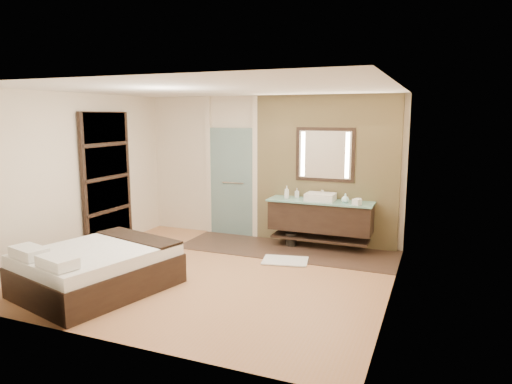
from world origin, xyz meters
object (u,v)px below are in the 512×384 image
at_px(mirror_unit, 325,155).
at_px(bed, 97,269).
at_px(vanity, 320,216).
at_px(waste_bin, 291,239).

distance_m(mirror_unit, bed, 4.24).
height_order(vanity, waste_bin, vanity).
bearing_deg(vanity, mirror_unit, 90.00).
relative_size(bed, waste_bin, 8.76).
height_order(vanity, mirror_unit, mirror_unit).
xyz_separation_m(vanity, waste_bin, (-0.51, -0.07, -0.46)).
distance_m(bed, waste_bin, 3.49).
distance_m(vanity, waste_bin, 0.69).
distance_m(vanity, mirror_unit, 1.10).
bearing_deg(bed, mirror_unit, 69.65).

